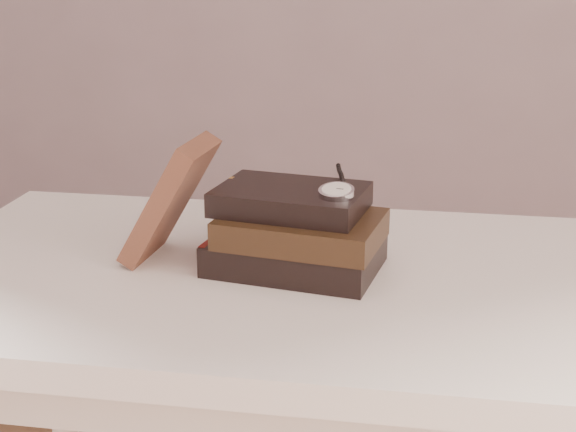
# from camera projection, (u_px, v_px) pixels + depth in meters

# --- Properties ---
(table) EXTENTS (1.00, 0.60, 0.75)m
(table) POSITION_uv_depth(u_px,v_px,m) (270.00, 330.00, 1.16)
(table) COLOR white
(table) RESTS_ON ground
(book_stack) EXTENTS (0.25, 0.19, 0.11)m
(book_stack) POSITION_uv_depth(u_px,v_px,m) (296.00, 232.00, 1.11)
(book_stack) COLOR black
(book_stack) RESTS_ON table
(journal) EXTENTS (0.13, 0.12, 0.18)m
(journal) POSITION_uv_depth(u_px,v_px,m) (170.00, 200.00, 1.14)
(journal) COLOR #49271C
(journal) RESTS_ON table
(pocket_watch) EXTENTS (0.05, 0.15, 0.02)m
(pocket_watch) POSITION_uv_depth(u_px,v_px,m) (337.00, 189.00, 1.07)
(pocket_watch) COLOR silver
(pocket_watch) RESTS_ON book_stack
(eyeglasses) EXTENTS (0.11, 0.12, 0.05)m
(eyeglasses) POSITION_uv_depth(u_px,v_px,m) (260.00, 203.00, 1.20)
(eyeglasses) COLOR silver
(eyeglasses) RESTS_ON book_stack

